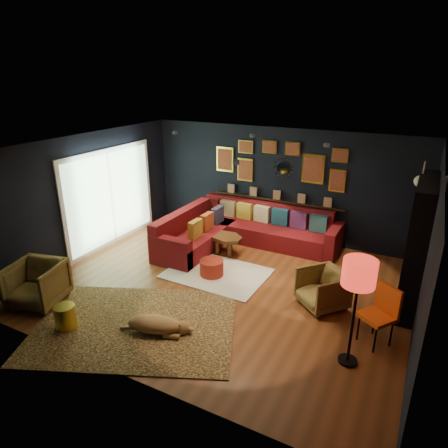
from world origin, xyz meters
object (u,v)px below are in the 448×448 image
at_px(pouf, 212,268).
at_px(armchair_right, 323,287).
at_px(sectional, 237,231).
at_px(gold_stool, 65,317).
at_px(floor_lamp, 359,278).
at_px(dog, 154,321).
at_px(armchair_left, 36,282).
at_px(orange_chair, 382,310).
at_px(coffee_table, 226,239).

height_order(pouf, armchair_right, armchair_right).
xyz_separation_m(sectional, pouf, (0.23, -1.61, -0.14)).
height_order(pouf, gold_stool, gold_stool).
bearing_deg(floor_lamp, dog, -165.89).
xyz_separation_m(pouf, gold_stool, (-1.18, -2.55, 0.02)).
distance_m(pouf, armchair_left, 3.13).
relative_size(pouf, gold_stool, 1.16).
bearing_deg(gold_stool, floor_lamp, 17.06).
distance_m(sectional, pouf, 1.63).
relative_size(pouf, orange_chair, 0.51).
height_order(sectional, dog, sectional).
distance_m(gold_stool, floor_lamp, 4.40).
xyz_separation_m(orange_chair, floor_lamp, (-0.30, -0.67, 0.78)).
height_order(gold_stool, dog, gold_stool).
bearing_deg(floor_lamp, gold_stool, -162.94).
distance_m(sectional, armchair_left, 4.32).
relative_size(sectional, armchair_right, 4.70).
relative_size(armchair_right, gold_stool, 1.80).
distance_m(armchair_left, floor_lamp, 5.22).
xyz_separation_m(armchair_left, armchair_right, (4.35, 2.17, -0.06)).
bearing_deg(gold_stool, coffee_table, 74.91).
relative_size(orange_chair, dog, 0.79).
relative_size(armchair_left, dog, 0.73).
bearing_deg(coffee_table, gold_stool, -105.09).
bearing_deg(coffee_table, sectional, 91.45).
bearing_deg(sectional, pouf, -81.95).
xyz_separation_m(pouf, floor_lamp, (2.89, -1.30, 1.14)).
relative_size(armchair_right, floor_lamp, 0.46).
xyz_separation_m(armchair_right, gold_stool, (-3.37, -2.47, -0.16)).
height_order(sectional, orange_chair, orange_chair).
bearing_deg(pouf, armchair_left, -133.87).
distance_m(sectional, armchair_right, 2.95).
xyz_separation_m(armchair_left, floor_lamp, (5.05, 0.95, 0.90)).
relative_size(sectional, pouf, 7.33).
bearing_deg(sectional, floor_lamp, -43.06).
distance_m(armchair_right, dog, 2.84).
xyz_separation_m(sectional, dog, (0.34, -3.61, -0.12)).
distance_m(sectional, orange_chair, 4.09).
xyz_separation_m(sectional, gold_stool, (-0.95, -4.16, -0.12)).
relative_size(pouf, floor_lamp, 0.30).
distance_m(orange_chair, dog, 3.38).
height_order(armchair_right, orange_chair, orange_chair).
bearing_deg(armchair_left, dog, -7.87).
xyz_separation_m(pouf, dog, (0.11, -2.00, 0.02)).
height_order(coffee_table, dog, coffee_table).
height_order(coffee_table, pouf, coffee_table).
height_order(armchair_right, floor_lamp, floor_lamp).
height_order(armchair_right, dog, armchair_right).
xyz_separation_m(coffee_table, pouf, (0.21, -1.04, -0.16)).
distance_m(gold_stool, dog, 1.40).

